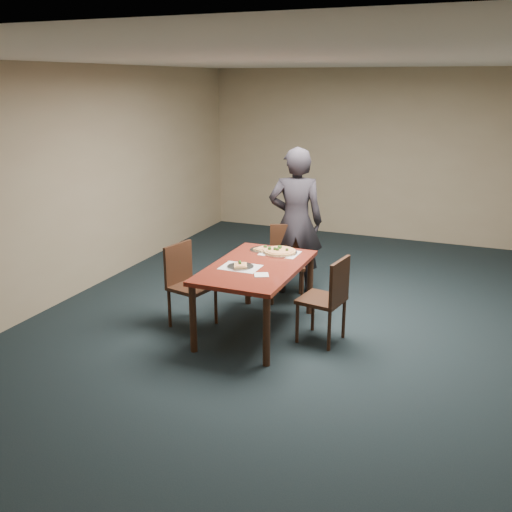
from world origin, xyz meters
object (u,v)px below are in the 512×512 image
at_px(pizza_pan, 280,251).
at_px(slice_plate_near, 240,266).
at_px(dining_table, 256,273).
at_px(slice_plate_far, 262,249).
at_px(chair_far, 287,258).
at_px(diner, 296,222).
at_px(chair_left, 186,280).
at_px(chair_right, 329,295).

height_order(pizza_pan, slice_plate_near, pizza_pan).
distance_m(dining_table, slice_plate_far, 0.56).
distance_m(chair_far, slice_plate_far, 0.61).
bearing_deg(slice_plate_near, diner, 85.02).
relative_size(chair_left, slice_plate_near, 3.25).
xyz_separation_m(diner, pizza_pan, (0.08, -0.80, -0.15)).
distance_m(chair_far, chair_right, 1.32).
distance_m(pizza_pan, slice_plate_far, 0.22).
bearing_deg(chair_right, dining_table, -78.20).
height_order(chair_left, diner, diner).
bearing_deg(dining_table, chair_left, -171.97).
distance_m(chair_left, slice_plate_near, 0.70).
distance_m(pizza_pan, slice_plate_near, 0.66).
height_order(chair_left, slice_plate_near, chair_left).
relative_size(chair_far, slice_plate_near, 3.25).
height_order(chair_right, slice_plate_near, chair_right).
relative_size(chair_right, diner, 0.49).
height_order(dining_table, chair_right, chair_right).
xyz_separation_m(slice_plate_near, slice_plate_far, (-0.02, 0.66, -0.00)).
distance_m(chair_far, pizza_pan, 0.64).
bearing_deg(chair_left, chair_right, -72.41).
relative_size(dining_table, chair_left, 1.65).
bearing_deg(chair_far, pizza_pan, -100.24).
relative_size(pizza_pan, slice_plate_near, 1.40).
distance_m(chair_far, diner, 0.47).
height_order(chair_far, chair_left, same).
bearing_deg(chair_far, chair_right, -73.19).
bearing_deg(slice_plate_near, chair_right, 9.71).
bearing_deg(pizza_pan, dining_table, -99.34).
distance_m(dining_table, slice_plate_near, 0.21).
bearing_deg(chair_left, chair_far, -19.83).
xyz_separation_m(chair_right, diner, (-0.79, 1.27, 0.41)).
relative_size(dining_table, slice_plate_far, 5.36).
xyz_separation_m(chair_far, chair_left, (-0.75, -1.18, 0.00)).
xyz_separation_m(chair_left, chair_right, (1.56, 0.14, 0.00)).
bearing_deg(dining_table, diner, 89.98).
height_order(diner, pizza_pan, diner).
height_order(dining_table, pizza_pan, pizza_pan).
xyz_separation_m(dining_table, pizza_pan, (0.08, 0.50, 0.11)).
xyz_separation_m(pizza_pan, slice_plate_near, (-0.21, -0.62, -0.01)).
distance_m(chair_left, slice_plate_far, 0.94).
relative_size(chair_far, chair_right, 1.00).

